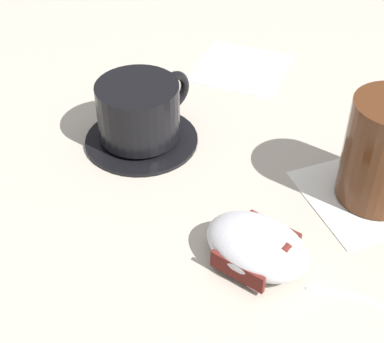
# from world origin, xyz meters

# --- Properties ---
(ground_plane) EXTENTS (3.00, 3.00, 0.00)m
(ground_plane) POSITION_xyz_m (0.00, 0.00, 0.00)
(ground_plane) COLOR #B2A899
(saucer) EXTENTS (0.13, 0.13, 0.01)m
(saucer) POSITION_xyz_m (0.02, -0.11, 0.00)
(saucer) COLOR black
(saucer) RESTS_ON ground
(coffee_cup) EXTENTS (0.12, 0.09, 0.06)m
(coffee_cup) POSITION_xyz_m (0.02, -0.12, 0.04)
(coffee_cup) COLOR black
(coffee_cup) RESTS_ON saucer
(computer_mouse) EXTENTS (0.09, 0.11, 0.04)m
(computer_mouse) POSITION_xyz_m (0.06, 0.10, 0.02)
(computer_mouse) COLOR silver
(computer_mouse) RESTS_ON ground
(napkin_under_glass) EXTENTS (0.15, 0.15, 0.00)m
(napkin_under_glass) POSITION_xyz_m (-0.09, 0.11, 0.00)
(napkin_under_glass) COLOR silver
(napkin_under_glass) RESTS_ON ground
(napkin_spare) EXTENTS (0.16, 0.16, 0.00)m
(napkin_spare) POSITION_xyz_m (-0.17, -0.15, 0.00)
(napkin_spare) COLOR white
(napkin_spare) RESTS_ON ground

